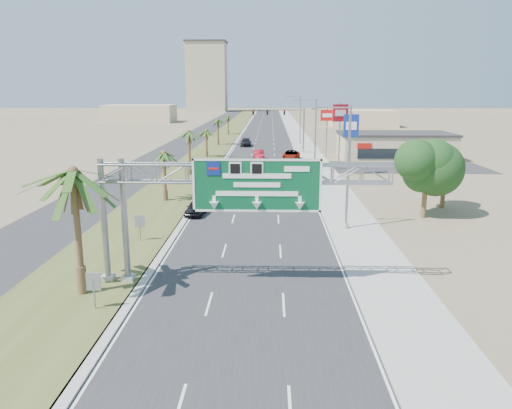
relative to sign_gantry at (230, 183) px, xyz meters
The scene contains 31 objects.
ground 11.68m from the sign_gantry, 83.89° to the right, with size 600.00×600.00×0.00m, color #8C7A59.
road 100.26m from the sign_gantry, 89.39° to the left, with size 12.00×300.00×0.02m, color #28282B.
sidewalk_right 100.71m from the sign_gantry, 84.54° to the left, with size 4.00×300.00×0.10m, color #9E9B93.
median_grass 100.65m from the sign_gantry, 95.10° to the left, with size 7.00×300.00×0.12m, color #484F23.
opposing_road 101.51m from the sign_gantry, 99.05° to the left, with size 8.00×300.00×0.02m, color #28282B.
sign_gantry is the anchor object (origin of this frame).
palm_near 8.41m from the sign_gantry, 166.68° to the right, with size 5.70×5.70×8.35m.
palm_row_b 23.66m from the sign_gantry, 110.92° to the left, with size 3.99×3.99×5.95m.
palm_row_c 39.00m from the sign_gantry, 102.50° to the left, with size 3.99×3.99×6.75m.
palm_row_d 56.73m from the sign_gantry, 98.56° to the left, with size 3.99×3.99×5.45m.
palm_row_e 75.55m from the sign_gantry, 96.41° to the left, with size 3.99×3.99×6.15m.
palm_row_f 100.44m from the sign_gantry, 94.82° to the left, with size 3.99×3.99×5.75m.
streetlight_near 14.75m from the sign_gantry, 55.30° to the left, with size 3.27×0.44×10.00m.
streetlight_mid 42.92m from the sign_gantry, 78.76° to the left, with size 3.27×0.44×10.00m.
streetlight_far 78.53m from the sign_gantry, 83.89° to the left, with size 3.27×0.44×10.00m.
signal_mast 62.37m from the sign_gantry, 84.26° to the left, with size 10.28×0.71×8.00m.
store_building 60.77m from the sign_gantry, 67.64° to the left, with size 18.00×10.00×4.00m, color tan.
oak_near 22.77m from the sign_gantry, 45.02° to the left, with size 4.50×4.50×6.80m.
oak_far 27.77m from the sign_gantry, 46.48° to the left, with size 3.50×3.50×5.60m.
median_signback_a 9.06m from the sign_gantry, 149.77° to the right, with size 0.75×0.08×2.08m.
median_signback_b 11.90m from the sign_gantry, 132.65° to the left, with size 0.75×0.08×2.08m.
tower_distant 242.33m from the sign_gantry, 97.34° to the left, with size 20.00×16.00×35.00m, color tan.
building_distant_left 156.40m from the sign_gantry, 106.32° to the left, with size 24.00×14.00×6.00m, color tan.
building_distant_right 133.78m from the sign_gantry, 76.57° to the left, with size 20.00×12.00×5.00m, color tan.
car_left_lane 17.93m from the sign_gantry, 105.02° to the left, with size 1.56×3.88×1.32m, color black.
car_mid_lane 53.65m from the sign_gantry, 89.59° to the left, with size 1.71×4.91×1.62m, color maroon.
car_right_lane 53.49m from the sign_gantry, 83.84° to the left, with size 2.63×5.70×1.58m, color gray.
car_far 73.97m from the sign_gantry, 92.07° to the left, with size 2.11×5.18×1.50m, color black.
pole_sign_red_near 45.54m from the sign_gantry, 74.52° to the left, with size 2.33×1.19×9.42m.
pole_sign_blue 40.95m from the sign_gantry, 71.59° to the left, with size 2.00×0.36×8.28m.
pole_sign_red_far 57.57m from the sign_gantry, 78.26° to the left, with size 2.21×0.43×8.17m.
Camera 1 is at (1.22, -17.75, 11.20)m, focal length 35.00 mm.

